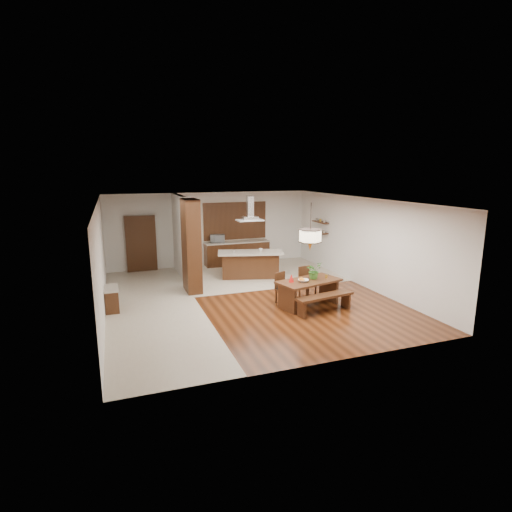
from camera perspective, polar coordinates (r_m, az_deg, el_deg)
name	(u,v)px	position (r m, az deg, el deg)	size (l,w,h in m)	color
room_shell	(246,229)	(11.62, -1.39, 3.81)	(9.00, 9.04, 2.92)	#3A1A0A
tile_hallway	(153,307)	(11.56, -14.48, -7.13)	(2.50, 9.00, 0.01)	beige
tile_kitchen	(257,274)	(14.75, 0.17, -2.54)	(5.50, 4.00, 0.01)	beige
soffit_band	(246,201)	(11.53, -1.42, 7.86)	(8.00, 9.00, 0.02)	#411B10
partition_pier	(191,246)	(12.52, -9.22, 1.43)	(0.45, 1.00, 2.90)	black
partition_stub	(180,236)	(14.56, -10.78, 2.87)	(0.18, 2.40, 2.90)	silver
hallway_console	(112,299)	(11.62, -19.89, -5.77)	(0.37, 0.88, 0.63)	black
hallway_doorway	(141,244)	(15.57, -16.10, 1.70)	(1.10, 0.20, 2.10)	black
rear_counter	(237,253)	(16.13, -2.73, 0.45)	(2.60, 0.62, 0.95)	black
kitchen_window	(235,221)	(16.17, -3.05, 5.05)	(2.60, 0.08, 1.50)	#9F5A2F
shelf_lower	(320,232)	(15.63, 9.13, 3.37)	(0.26, 0.90, 0.04)	black
shelf_upper	(320,222)	(15.57, 9.18, 4.82)	(0.26, 0.90, 0.04)	black
dining_table	(309,287)	(11.30, 7.55, -4.40)	(1.95, 1.31, 0.74)	black
dining_bench	(325,304)	(10.94, 9.77, -6.71)	(1.72, 0.38, 0.48)	black
dining_chair_left	(284,288)	(11.45, 4.04, -4.63)	(0.39, 0.39, 0.89)	black
dining_chair_right	(308,283)	(12.00, 7.40, -3.79)	(0.42, 0.42, 0.94)	black
pendant_lantern	(311,227)	(10.94, 7.80, 4.15)	(0.64, 0.64, 1.31)	beige
foliage_plant	(314,270)	(11.35, 8.27, -2.05)	(0.43, 0.38, 0.48)	#356C24
fruit_bowl	(303,281)	(11.05, 6.80, -3.51)	(0.29, 0.29, 0.07)	#BDB4A5
napkin_cone	(291,278)	(10.99, 5.08, -3.14)	(0.14, 0.14, 0.23)	#BA110D
gold_ornament	(326,276)	(11.52, 10.02, -2.88)	(0.07, 0.07, 0.10)	gold
kitchen_island	(250,264)	(14.16, -0.84, -1.17)	(2.45, 1.55, 0.94)	black
range_hood	(250,208)	(13.84, -0.88, 6.84)	(0.90, 0.55, 0.87)	silver
island_cup	(261,250)	(14.11, 0.67, 0.90)	(0.13, 0.13, 0.10)	silver
microwave	(217,239)	(15.83, -5.54, 2.50)	(0.57, 0.38, 0.31)	#ACAEB3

